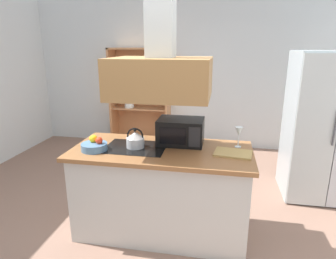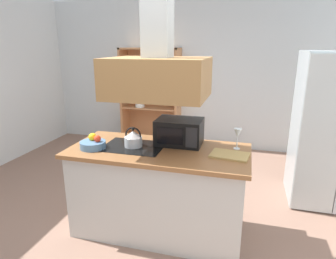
% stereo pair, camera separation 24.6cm
% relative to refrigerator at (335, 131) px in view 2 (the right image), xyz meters
% --- Properties ---
extents(ground_plane, '(7.80, 7.80, 0.00)m').
position_rel_refrigerator_xyz_m(ground_plane, '(-1.86, -1.27, -0.91)').
color(ground_plane, '#856353').
extents(wall_back, '(6.00, 0.12, 2.70)m').
position_rel_refrigerator_xyz_m(wall_back, '(-1.86, 1.73, 0.44)').
color(wall_back, silver).
rests_on(wall_back, ground).
extents(kitchen_island, '(1.76, 0.82, 0.90)m').
position_rel_refrigerator_xyz_m(kitchen_island, '(-1.84, -1.13, -0.45)').
color(kitchen_island, '#BAB8B0').
rests_on(kitchen_island, ground).
extents(range_hood, '(0.90, 0.70, 1.29)m').
position_rel_refrigerator_xyz_m(range_hood, '(-1.84, -1.13, 0.81)').
color(range_hood, olive).
extents(refrigerator, '(0.90, 0.78, 1.82)m').
position_rel_refrigerator_xyz_m(refrigerator, '(0.00, 0.00, 0.00)').
color(refrigerator, '#ADBBC0').
rests_on(refrigerator, ground).
extents(dish_cabinet, '(1.10, 0.40, 1.83)m').
position_rel_refrigerator_xyz_m(dish_cabinet, '(-2.79, 1.51, -0.10)').
color(dish_cabinet, '#BA7B4D').
rests_on(dish_cabinet, ground).
extents(kettle, '(0.18, 0.18, 0.20)m').
position_rel_refrigerator_xyz_m(kettle, '(-2.10, -1.13, 0.08)').
color(kettle, silver).
rests_on(kettle, kitchen_island).
extents(cutting_board, '(0.37, 0.29, 0.02)m').
position_rel_refrigerator_xyz_m(cutting_board, '(-1.15, -1.14, 0.00)').
color(cutting_board, tan).
rests_on(cutting_board, kitchen_island).
extents(microwave, '(0.46, 0.35, 0.26)m').
position_rel_refrigerator_xyz_m(microwave, '(-1.68, -0.93, 0.12)').
color(microwave, black).
rests_on(microwave, kitchen_island).
extents(wine_glass_on_counter, '(0.08, 0.08, 0.21)m').
position_rel_refrigerator_xyz_m(wine_glass_on_counter, '(-1.10, -0.93, 0.14)').
color(wine_glass_on_counter, silver).
rests_on(wine_glass_on_counter, kitchen_island).
extents(fruit_bowl, '(0.25, 0.25, 0.14)m').
position_rel_refrigerator_xyz_m(fruit_bowl, '(-2.47, -1.28, 0.04)').
color(fruit_bowl, '#4C7299').
rests_on(fruit_bowl, kitchen_island).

